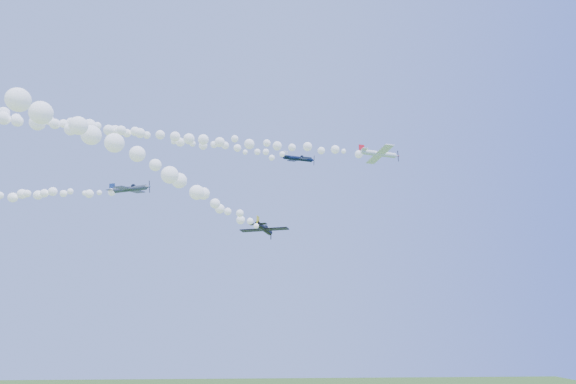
{
  "coord_description": "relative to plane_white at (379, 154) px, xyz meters",
  "views": [
    {
      "loc": [
        0.42,
        -85.36,
        23.74
      ],
      "look_at": [
        5.21,
        -5.39,
        45.08
      ],
      "focal_mm": 30.0,
      "sensor_mm": 36.0,
      "label": 1
    }
  ],
  "objects": [
    {
      "name": "plane_white",
      "position": [
        0.0,
        0.0,
        0.0
      ],
      "size": [
        7.99,
        8.43,
        2.6
      ],
      "rotation": [
        -0.09,
        0.02,
        0.21
      ],
      "color": "white"
    },
    {
      "name": "smoke_trail_white",
      "position": [
        -37.79,
        -7.99,
        -0.3
      ],
      "size": [
        71.0,
        17.31,
        3.29
      ],
      "primitive_type": null,
      "color": "white"
    },
    {
      "name": "plane_navy",
      "position": [
        -13.94,
        6.93,
        1.15
      ],
      "size": [
        6.94,
        7.24,
        2.03
      ],
      "rotation": [
        0.2,
        -0.04,
        0.39
      ],
      "color": "black"
    },
    {
      "name": "smoke_trail_navy",
      "position": [
        -48.94,
        -7.61,
        0.94
      ],
      "size": [
        66.31,
        29.07,
        2.79
      ],
      "primitive_type": null,
      "color": "white"
    },
    {
      "name": "plane_grey",
      "position": [
        -44.81,
        4.42,
        -6.1
      ],
      "size": [
        8.13,
        8.57,
        2.17
      ],
      "rotation": [
        0.13,
        -0.05,
        -0.25
      ],
      "color": "#3B4456"
    },
    {
      "name": "plane_black",
      "position": [
        -20.6,
        -10.26,
        -15.85
      ],
      "size": [
        7.39,
        6.97,
        2.42
      ],
      "rotation": [
        -0.01,
        0.04,
        1.24
      ],
      "color": "black"
    },
    {
      "name": "smoke_trail_black",
      "position": [
        -32.42,
        -44.75,
        -16.1
      ],
      "size": [
        24.02,
        65.16,
        2.87
      ],
      "primitive_type": null,
      "color": "white"
    }
  ]
}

